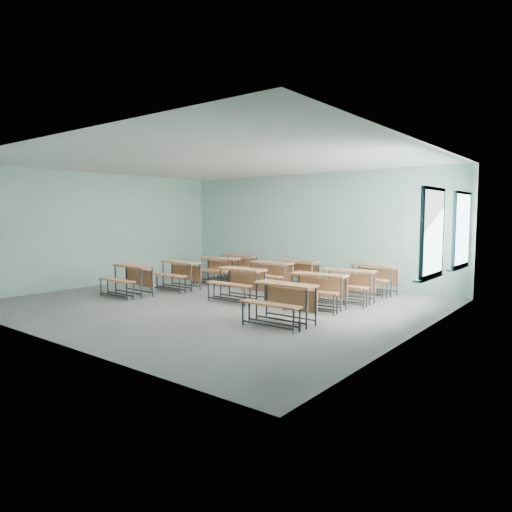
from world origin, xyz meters
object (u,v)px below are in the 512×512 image
at_px(desk_unit_r1c0, 178,271).
at_px(desk_unit_r0c0, 130,276).
at_px(desk_unit_r0c2, 282,297).
at_px(desk_unit_r2c0, 218,266).
at_px(desk_unit_r1c2, 317,286).
at_px(desk_unit_r2c2, 347,281).
at_px(desk_unit_r1c1, 239,279).
at_px(desk_unit_r2c1, 269,271).
at_px(desk_unit_r3c1, 296,269).
at_px(desk_unit_r3c2, 372,274).
at_px(desk_unit_r3c0, 237,263).

bearing_deg(desk_unit_r1c0, desk_unit_r0c0, -100.44).
bearing_deg(desk_unit_r0c2, desk_unit_r2c0, 145.11).
xyz_separation_m(desk_unit_r1c2, desk_unit_r2c2, (0.17, 1.06, 0.00)).
relative_size(desk_unit_r0c0, desk_unit_r0c2, 1.02).
height_order(desk_unit_r1c1, desk_unit_r2c1, same).
relative_size(desk_unit_r1c0, desk_unit_r2c0, 0.93).
xyz_separation_m(desk_unit_r1c1, desk_unit_r3c1, (-0.01, 2.48, 0.00)).
bearing_deg(desk_unit_r1c2, desk_unit_r3c2, 78.09).
bearing_deg(desk_unit_r1c2, desk_unit_r3c0, 142.85).
relative_size(desk_unit_r1c2, desk_unit_r3c2, 1.02).
bearing_deg(desk_unit_r2c2, desk_unit_r1c1, -154.38).
xyz_separation_m(desk_unit_r1c1, desk_unit_r2c0, (-2.20, 1.65, 0.00)).
bearing_deg(desk_unit_r0c2, desk_unit_r2c2, 89.76).
bearing_deg(desk_unit_r0c2, desk_unit_r1c1, 147.77).
bearing_deg(desk_unit_r3c2, desk_unit_r3c1, -167.86).
distance_m(desk_unit_r2c1, desk_unit_r3c2, 2.66).
xyz_separation_m(desk_unit_r1c0, desk_unit_r2c0, (0.10, 1.45, 0.00)).
bearing_deg(desk_unit_r0c0, desk_unit_r1c0, 81.80).
bearing_deg(desk_unit_r2c2, desk_unit_r0c0, -158.12).
bearing_deg(desk_unit_r2c1, desk_unit_r0c2, -52.12).
xyz_separation_m(desk_unit_r2c0, desk_unit_r3c0, (-0.11, 0.99, 0.00)).
relative_size(desk_unit_r0c2, desk_unit_r1c0, 1.00).
xyz_separation_m(desk_unit_r1c0, desk_unit_r3c1, (2.30, 2.28, 0.00)).
height_order(desk_unit_r1c0, desk_unit_r1c1, same).
xyz_separation_m(desk_unit_r0c2, desk_unit_r1c1, (-2.13, 1.32, 0.00)).
xyz_separation_m(desk_unit_r1c0, desk_unit_r3c0, (-0.00, 2.44, 0.00)).
height_order(desk_unit_r2c1, desk_unit_r3c2, same).
bearing_deg(desk_unit_r3c0, desk_unit_r3c1, -10.17).
xyz_separation_m(desk_unit_r1c0, desk_unit_r3c2, (4.42, 2.51, 0.00)).
bearing_deg(desk_unit_r1c0, desk_unit_r2c1, 35.03).
bearing_deg(desk_unit_r3c1, desk_unit_r2c0, -155.20).
height_order(desk_unit_r0c2, desk_unit_r2c2, same).
relative_size(desk_unit_r3c0, desk_unit_r3c1, 1.02).
height_order(desk_unit_r0c0, desk_unit_r3c2, same).
relative_size(desk_unit_r2c0, desk_unit_r2c1, 1.06).
bearing_deg(desk_unit_r3c2, desk_unit_r2c0, -160.29).
distance_m(desk_unit_r2c0, desk_unit_r3c2, 4.45).
xyz_separation_m(desk_unit_r0c2, desk_unit_r1c2, (-0.18, 1.58, 0.00)).
xyz_separation_m(desk_unit_r0c2, desk_unit_r2c1, (-2.44, 2.92, 0.00)).
xyz_separation_m(desk_unit_r1c2, desk_unit_r3c0, (-4.25, 2.38, 0.00)).
height_order(desk_unit_r0c2, desk_unit_r2c1, same).
height_order(desk_unit_r1c0, desk_unit_r2c2, same).
bearing_deg(desk_unit_r2c0, desk_unit_r2c1, -8.83).
xyz_separation_m(desk_unit_r2c1, desk_unit_r2c2, (2.42, -0.28, 0.00)).
xyz_separation_m(desk_unit_r0c0, desk_unit_r1c2, (4.50, 1.45, 0.00)).
height_order(desk_unit_r1c2, desk_unit_r2c1, same).
bearing_deg(desk_unit_r3c0, desk_unit_r1c2, -35.35).
bearing_deg(desk_unit_r3c0, desk_unit_r2c0, -90.10).
height_order(desk_unit_r2c0, desk_unit_r3c0, same).
relative_size(desk_unit_r3c1, desk_unit_r3c2, 0.98).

